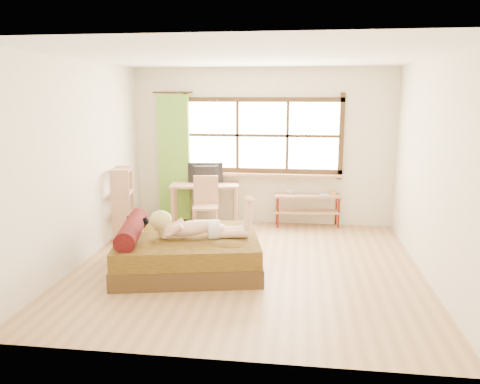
# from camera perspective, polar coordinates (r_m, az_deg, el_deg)

# --- Properties ---
(floor) EXTENTS (4.50, 4.50, 0.00)m
(floor) POSITION_cam_1_polar(r_m,az_deg,el_deg) (6.30, 0.91, -9.08)
(floor) COLOR #9E754C
(floor) RESTS_ON ground
(ceiling) EXTENTS (4.50, 4.50, 0.00)m
(ceiling) POSITION_cam_1_polar(r_m,az_deg,el_deg) (5.90, 0.99, 16.23)
(ceiling) COLOR white
(ceiling) RESTS_ON wall_back
(wall_back) EXTENTS (4.50, 0.00, 4.50)m
(wall_back) POSITION_cam_1_polar(r_m,az_deg,el_deg) (8.17, 2.74, 5.50)
(wall_back) COLOR silver
(wall_back) RESTS_ON floor
(wall_front) EXTENTS (4.50, 0.00, 4.50)m
(wall_front) POSITION_cam_1_polar(r_m,az_deg,el_deg) (3.76, -2.92, -1.94)
(wall_front) COLOR silver
(wall_front) RESTS_ON floor
(wall_left) EXTENTS (0.00, 4.50, 4.50)m
(wall_left) POSITION_cam_1_polar(r_m,az_deg,el_deg) (6.59, -18.91, 3.37)
(wall_left) COLOR silver
(wall_left) RESTS_ON floor
(wall_right) EXTENTS (0.00, 4.50, 4.50)m
(wall_right) POSITION_cam_1_polar(r_m,az_deg,el_deg) (6.12, 22.38, 2.52)
(wall_right) COLOR silver
(wall_right) RESTS_ON floor
(window) EXTENTS (2.80, 0.16, 1.46)m
(window) POSITION_cam_1_polar(r_m,az_deg,el_deg) (8.13, 2.73, 6.60)
(window) COLOR #FFEDBF
(window) RESTS_ON wall_back
(curtain) EXTENTS (0.55, 0.10, 2.20)m
(curtain) POSITION_cam_1_polar(r_m,az_deg,el_deg) (8.35, -8.04, 4.15)
(curtain) COLOR #5C8524
(curtain) RESTS_ON wall_back
(bed) EXTENTS (2.07, 1.78, 0.69)m
(bed) POSITION_cam_1_polar(r_m,az_deg,el_deg) (6.16, -6.73, -7.20)
(bed) COLOR #35240F
(bed) RESTS_ON floor
(woman) EXTENTS (1.32, 0.61, 0.54)m
(woman) POSITION_cam_1_polar(r_m,az_deg,el_deg) (5.94, -5.12, -3.05)
(woman) COLOR #E4AE92
(woman) RESTS_ON bed
(kitten) EXTENTS (0.29, 0.16, 0.22)m
(kitten) POSITION_cam_1_polar(r_m,az_deg,el_deg) (6.36, -12.48, -3.81)
(kitten) COLOR black
(kitten) RESTS_ON bed
(desk) EXTENTS (1.24, 0.70, 0.73)m
(desk) POSITION_cam_1_polar(r_m,az_deg,el_deg) (8.13, -4.30, 0.36)
(desk) COLOR #9E7056
(desk) RESTS_ON floor
(monitor) EXTENTS (0.61, 0.16, 0.35)m
(monitor) POSITION_cam_1_polar(r_m,az_deg,el_deg) (8.12, -4.26, 2.30)
(monitor) COLOR black
(monitor) RESTS_ON desk
(chair) EXTENTS (0.47, 0.47, 0.92)m
(chair) POSITION_cam_1_polar(r_m,az_deg,el_deg) (7.78, -4.19, -1.09)
(chair) COLOR #9E7056
(chair) RESTS_ON floor
(pipe_shelf) EXTENTS (1.15, 0.40, 0.64)m
(pipe_shelf) POSITION_cam_1_polar(r_m,az_deg,el_deg) (8.13, 8.33, -1.33)
(pipe_shelf) COLOR #9E7056
(pipe_shelf) RESTS_ON floor
(cup) EXTENTS (0.13, 0.13, 0.09)m
(cup) POSITION_cam_1_polar(r_m,az_deg,el_deg) (8.09, 6.17, 0.07)
(cup) COLOR gray
(cup) RESTS_ON pipe_shelf
(book) EXTENTS (0.18, 0.24, 0.02)m
(book) POSITION_cam_1_polar(r_m,az_deg,el_deg) (8.10, 9.70, -0.28)
(book) COLOR gray
(book) RESTS_ON pipe_shelf
(bookshelf) EXTENTS (0.38, 0.54, 1.13)m
(bookshelf) POSITION_cam_1_polar(r_m,az_deg,el_deg) (7.55, -14.08, -1.35)
(bookshelf) COLOR #9E7056
(bookshelf) RESTS_ON floor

